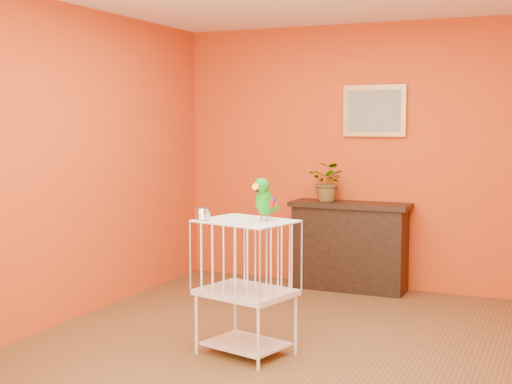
% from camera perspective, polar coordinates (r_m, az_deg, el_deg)
% --- Properties ---
extents(ground, '(4.50, 4.50, 0.00)m').
position_cam_1_polar(ground, '(5.21, 2.92, -12.75)').
color(ground, brown).
rests_on(ground, ground).
extents(room_shell, '(4.50, 4.50, 4.50)m').
position_cam_1_polar(room_shell, '(4.95, 3.01, 4.94)').
color(room_shell, '#C44012').
rests_on(room_shell, ground).
extents(console_cabinet, '(1.16, 0.42, 0.86)m').
position_cam_1_polar(console_cabinet, '(7.05, 7.48, -4.31)').
color(console_cabinet, black).
rests_on(console_cabinet, ground).
extents(potted_plant, '(0.40, 0.44, 0.30)m').
position_cam_1_polar(potted_plant, '(6.99, 5.65, 0.43)').
color(potted_plant, '#26722D').
rests_on(potted_plant, console_cabinet).
extents(framed_picture, '(0.62, 0.04, 0.50)m').
position_cam_1_polar(framed_picture, '(7.06, 9.45, 6.43)').
color(framed_picture, '#B48740').
rests_on(framed_picture, room_shell).
extents(birdcage, '(0.72, 0.62, 0.96)m').
position_cam_1_polar(birdcage, '(5.05, -0.82, -7.48)').
color(birdcage, white).
rests_on(birdcage, ground).
extents(feed_cup, '(0.11, 0.11, 0.08)m').
position_cam_1_polar(feed_cup, '(5.02, -4.31, -1.71)').
color(feed_cup, silver).
rests_on(feed_cup, birdcage).
extents(parrot, '(0.15, 0.27, 0.30)m').
position_cam_1_polar(parrot, '(4.93, 0.66, -0.55)').
color(parrot, '#59544C').
rests_on(parrot, birdcage).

